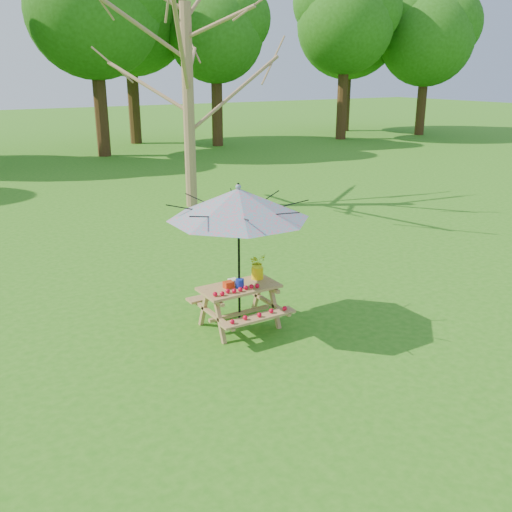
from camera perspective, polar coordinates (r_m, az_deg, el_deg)
ground at (r=6.33m, az=17.53°, el=-19.68°), size 120.00×120.00×0.00m
picnic_table at (r=8.78m, az=-1.66°, el=-5.13°), size 1.20×1.32×0.67m
patio_umbrella at (r=8.28m, az=-1.77°, el=5.25°), size 2.76×2.76×2.25m
produce_bins at (r=8.63m, az=-2.17°, el=-2.74°), size 0.29×0.33×0.13m
tomatoes_row at (r=8.43m, az=-1.96°, el=-3.38°), size 0.77×0.13×0.07m
flower_bucket at (r=8.89m, az=0.14°, el=-0.96°), size 0.27×0.23×0.41m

